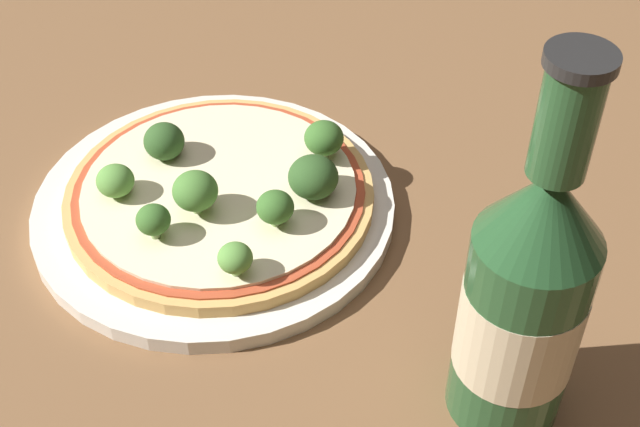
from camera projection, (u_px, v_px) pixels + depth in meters
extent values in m
plane|color=brown|center=(242.00, 205.00, 0.66)|extent=(3.00, 3.00, 0.00)
cylinder|color=silver|center=(215.00, 207.00, 0.65)|extent=(0.26, 0.26, 0.01)
cylinder|color=tan|center=(220.00, 196.00, 0.64)|extent=(0.22, 0.22, 0.01)
cylinder|color=#B74728|center=(219.00, 190.00, 0.64)|extent=(0.21, 0.21, 0.00)
cylinder|color=beige|center=(219.00, 188.00, 0.64)|extent=(0.20, 0.20, 0.00)
cylinder|color=#89A866|center=(197.00, 205.00, 0.62)|extent=(0.01, 0.01, 0.01)
ellipsoid|color=#477A33|center=(195.00, 191.00, 0.61)|extent=(0.03, 0.03, 0.03)
cylinder|color=#89A866|center=(236.00, 268.00, 0.57)|extent=(0.01, 0.01, 0.01)
ellipsoid|color=#568E3D|center=(235.00, 258.00, 0.57)|extent=(0.02, 0.02, 0.02)
cylinder|color=#89A866|center=(313.00, 189.00, 0.63)|extent=(0.01, 0.01, 0.01)
ellipsoid|color=#2D5123|center=(313.00, 177.00, 0.62)|extent=(0.04, 0.04, 0.03)
cylinder|color=#89A866|center=(117.00, 190.00, 0.63)|extent=(0.01, 0.01, 0.01)
ellipsoid|color=#568E3D|center=(115.00, 181.00, 0.62)|extent=(0.03, 0.03, 0.02)
cylinder|color=#89A866|center=(169.00, 149.00, 0.66)|extent=(0.01, 0.01, 0.01)
ellipsoid|color=#2D5123|center=(168.00, 138.00, 0.66)|extent=(0.03, 0.03, 0.03)
cylinder|color=#89A866|center=(324.00, 151.00, 0.66)|extent=(0.01, 0.01, 0.01)
ellipsoid|color=#386628|center=(324.00, 138.00, 0.65)|extent=(0.03, 0.03, 0.02)
cylinder|color=#89A866|center=(276.00, 219.00, 0.61)|extent=(0.01, 0.01, 0.01)
ellipsoid|color=#386628|center=(275.00, 207.00, 0.60)|extent=(0.03, 0.03, 0.02)
cylinder|color=#89A866|center=(155.00, 231.00, 0.60)|extent=(0.01, 0.01, 0.01)
ellipsoid|color=#386628|center=(153.00, 220.00, 0.59)|extent=(0.02, 0.02, 0.02)
cylinder|color=#234C28|center=(518.00, 327.00, 0.49)|extent=(0.07, 0.07, 0.14)
cylinder|color=#C6B793|center=(519.00, 324.00, 0.49)|extent=(0.07, 0.07, 0.06)
cone|color=#234C28|center=(546.00, 207.00, 0.43)|extent=(0.07, 0.07, 0.04)
cylinder|color=#234C28|center=(567.00, 121.00, 0.39)|extent=(0.03, 0.03, 0.06)
cylinder|color=black|center=(582.00, 59.00, 0.37)|extent=(0.03, 0.03, 0.01)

